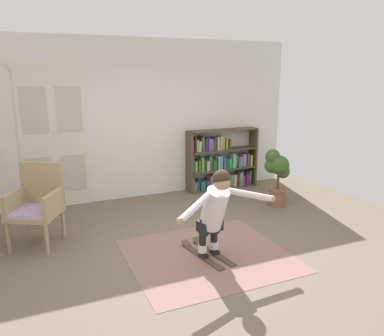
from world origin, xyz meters
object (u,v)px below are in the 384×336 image
(potted_plant, at_px, (277,173))
(skis_pair, at_px, (207,253))
(wicker_chair, at_px, (37,203))
(bookshelf, at_px, (219,163))
(person_skier, at_px, (215,208))

(potted_plant, bearing_deg, skis_pair, -148.01)
(wicker_chair, height_order, skis_pair, wicker_chair)
(bookshelf, distance_m, person_skier, 3.10)
(person_skier, bearing_deg, skis_pair, 99.99)
(potted_plant, relative_size, person_skier, 0.71)
(wicker_chair, xyz_separation_m, skis_pair, (1.95, -1.26, -0.56))
(bookshelf, xyz_separation_m, person_skier, (-1.48, -2.72, 0.17))
(potted_plant, bearing_deg, wicker_chair, 179.21)
(wicker_chair, xyz_separation_m, person_skier, (1.98, -1.43, 0.11))
(bookshelf, xyz_separation_m, potted_plant, (0.42, -1.35, 0.07))
(potted_plant, bearing_deg, bookshelf, 107.24)
(wicker_chair, distance_m, person_skier, 2.44)
(potted_plant, xyz_separation_m, person_skier, (-1.90, -1.37, 0.10))
(skis_pair, height_order, person_skier, person_skier)
(bookshelf, height_order, skis_pair, bookshelf)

